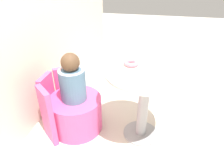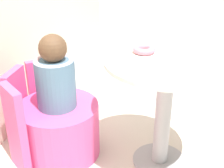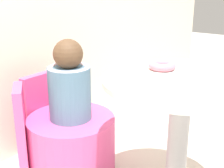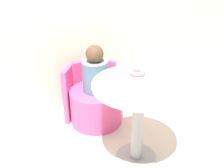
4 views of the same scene
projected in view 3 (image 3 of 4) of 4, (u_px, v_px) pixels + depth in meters
name	position (u px, v px, depth m)	size (l,w,h in m)	color
round_table	(179.00, 117.00, 1.47)	(0.74, 0.74, 0.74)	#99999E
tub_chair	(72.00, 145.00, 1.94)	(0.53, 0.53, 0.37)	#E54C8C
booth_backrest	(46.00, 120.00, 2.03)	(0.63, 0.23, 0.59)	#E54C8C
child_figure	(69.00, 84.00, 1.82)	(0.25, 0.25, 0.48)	slate
donut	(162.00, 65.00, 1.55)	(0.14, 0.14, 0.04)	pink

